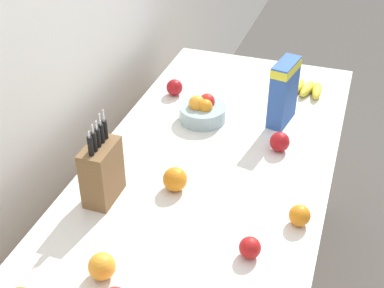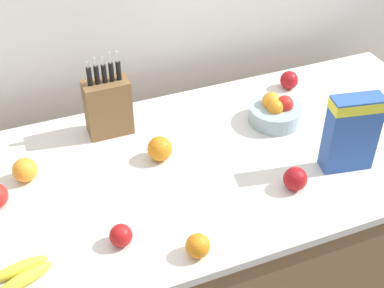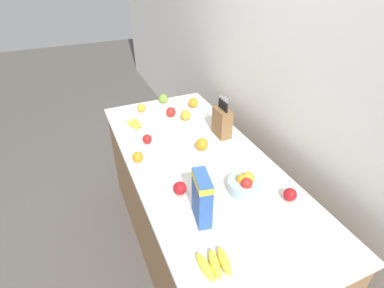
% 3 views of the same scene
% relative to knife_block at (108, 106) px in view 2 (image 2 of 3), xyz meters
% --- Properties ---
extents(counter, '(2.09, 0.91, 0.91)m').
position_rel_knife_block_xyz_m(counter, '(0.25, -0.30, -0.57)').
color(counter, olive).
rests_on(counter, ground_plane).
extents(knife_block, '(0.16, 0.09, 0.33)m').
position_rel_knife_block_xyz_m(knife_block, '(0.00, 0.00, 0.00)').
color(knife_block, brown).
rests_on(knife_block, counter).
extents(cereal_box, '(0.18, 0.10, 0.28)m').
position_rel_knife_block_xyz_m(cereal_box, '(0.70, -0.49, 0.04)').
color(cereal_box, '#2D56A8').
rests_on(cereal_box, counter).
extents(fruit_bowl, '(0.20, 0.20, 0.12)m').
position_rel_knife_block_xyz_m(fruit_bowl, '(0.61, -0.17, -0.07)').
color(fruit_bowl, '#99B2B7').
rests_on(fruit_bowl, counter).
extents(banana_bunch_left, '(0.18, 0.12, 0.04)m').
position_rel_knife_block_xyz_m(banana_bunch_left, '(-0.40, -0.57, -0.09)').
color(banana_bunch_left, yellow).
rests_on(banana_bunch_left, counter).
extents(apple_front, '(0.08, 0.08, 0.08)m').
position_rel_knife_block_xyz_m(apple_front, '(0.48, -0.53, -0.07)').
color(apple_front, '#A31419').
rests_on(apple_front, counter).
extents(apple_rear, '(0.07, 0.07, 0.07)m').
position_rel_knife_block_xyz_m(apple_rear, '(-0.11, -0.55, -0.08)').
color(apple_rear, red).
rests_on(apple_rear, counter).
extents(apple_near_bananas, '(0.08, 0.08, 0.08)m').
position_rel_knife_block_xyz_m(apple_near_bananas, '(0.78, 0.02, -0.08)').
color(apple_near_bananas, '#A31419').
rests_on(apple_near_bananas, counter).
extents(orange_back_center, '(0.09, 0.09, 0.09)m').
position_rel_knife_block_xyz_m(orange_back_center, '(0.12, -0.22, -0.07)').
color(orange_back_center, orange).
rests_on(orange_back_center, counter).
extents(orange_mid_right, '(0.07, 0.07, 0.07)m').
position_rel_knife_block_xyz_m(orange_mid_right, '(0.08, -0.67, -0.08)').
color(orange_mid_right, orange).
rests_on(orange_mid_right, counter).
extents(orange_front_left, '(0.08, 0.08, 0.08)m').
position_rel_knife_block_xyz_m(orange_front_left, '(-0.33, -0.16, -0.07)').
color(orange_front_left, orange).
rests_on(orange_front_left, counter).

